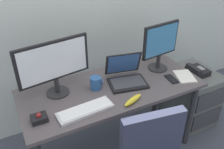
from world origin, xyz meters
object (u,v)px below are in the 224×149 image
object	(u,v)px
laptop	(126,76)
coffee_mug	(96,83)
cell_phone	(171,79)
trackball_mouse	(39,118)
paper_notepad	(185,76)
file_cabinet	(191,96)
keyboard	(85,110)
desk_phone	(197,71)
monitor_side	(160,44)
monitor_main	(54,64)
banana	(133,100)

from	to	relation	value
laptop	coffee_mug	size ratio (longest dim) A/B	3.47
coffee_mug	cell_phone	bearing A→B (deg)	-15.31
trackball_mouse	paper_notepad	bearing A→B (deg)	-0.63
file_cabinet	trackball_mouse	bearing A→B (deg)	-174.31
keyboard	coffee_mug	world-z (taller)	coffee_mug
desk_phone	coffee_mug	xyz separation A→B (m)	(-1.08, 0.04, 0.16)
paper_notepad	monitor_side	bearing A→B (deg)	117.97
file_cabinet	monitor_main	world-z (taller)	monitor_main
monitor_side	keyboard	size ratio (longest dim) A/B	1.04
file_cabinet	banana	distance (m)	1.06
monitor_side	trackball_mouse	world-z (taller)	monitor_side
cell_phone	laptop	bearing A→B (deg)	162.59
trackball_mouse	banana	distance (m)	0.68
coffee_mug	cell_phone	size ratio (longest dim) A/B	0.74
laptop	monitor_side	bearing A→B (deg)	8.22
keyboard	banana	distance (m)	0.37
file_cabinet	monitor_side	world-z (taller)	monitor_side
banana	monitor_main	bearing A→B (deg)	141.71
monitor_side	laptop	world-z (taller)	monitor_side
keyboard	monitor_main	bearing A→B (deg)	109.52
monitor_main	paper_notepad	xyz separation A→B (m)	(1.06, -0.27, -0.26)
file_cabinet	desk_phone	size ratio (longest dim) A/B	2.99
cell_phone	monitor_main	bearing A→B (deg)	170.85
keyboard	coffee_mug	bearing A→B (deg)	51.29
laptop	paper_notepad	size ratio (longest dim) A/B	1.74
monitor_side	cell_phone	bearing A→B (deg)	-91.78
desk_phone	paper_notepad	bearing A→B (deg)	-153.83
paper_notepad	banana	xyz separation A→B (m)	(-0.59, -0.10, 0.01)
file_cabinet	laptop	world-z (taller)	laptop
file_cabinet	keyboard	xyz separation A→B (m)	(-1.28, -0.21, 0.45)
desk_phone	banana	size ratio (longest dim) A/B	1.05
file_cabinet	cell_phone	bearing A→B (deg)	-161.39
cell_phone	banana	xyz separation A→B (m)	(-0.46, -0.12, 0.02)
desk_phone	trackball_mouse	distance (m)	1.60
desk_phone	monitor_main	distance (m)	1.43
paper_notepad	desk_phone	bearing A→B (deg)	26.17
monitor_side	paper_notepad	xyz separation A→B (m)	(0.12, -0.23, -0.24)
trackball_mouse	coffee_mug	xyz separation A→B (m)	(0.50, 0.18, 0.03)
laptop	coffee_mug	xyz separation A→B (m)	(-0.27, 0.02, -0.00)
trackball_mouse	desk_phone	bearing A→B (deg)	5.13
paper_notepad	file_cabinet	bearing A→B (deg)	27.90
monitor_main	paper_notepad	size ratio (longest dim) A/B	2.71
monitor_side	laptop	bearing A→B (deg)	-171.78
coffee_mug	paper_notepad	size ratio (longest dim) A/B	0.50
keyboard	paper_notepad	world-z (taller)	keyboard
monitor_side	cell_phone	xyz separation A→B (m)	(-0.01, -0.21, -0.24)
laptop	banana	bearing A→B (deg)	-109.41
monitor_main	banana	world-z (taller)	monitor_main
laptop	trackball_mouse	size ratio (longest dim) A/B	3.30
laptop	paper_notepad	distance (m)	0.53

